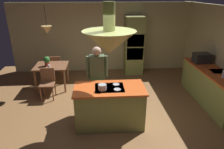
# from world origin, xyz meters

# --- Properties ---
(ground) EXTENTS (8.16, 8.16, 0.00)m
(ground) POSITION_xyz_m (0.00, 0.00, 0.00)
(ground) COLOR olive
(wall_back) EXTENTS (6.80, 0.10, 2.55)m
(wall_back) POSITION_xyz_m (0.00, 3.45, 1.27)
(wall_back) COLOR beige
(wall_back) RESTS_ON ground
(kitchen_island) EXTENTS (1.58, 0.84, 0.95)m
(kitchen_island) POSITION_xyz_m (0.00, -0.20, 0.47)
(kitchen_island) COLOR #8C934C
(kitchen_island) RESTS_ON ground
(counter_run_right) EXTENTS (0.73, 2.50, 0.93)m
(counter_run_right) POSITION_xyz_m (2.84, 0.60, 0.48)
(counter_run_right) COLOR #8C934C
(counter_run_right) RESTS_ON ground
(oven_tower) EXTENTS (0.66, 0.62, 2.10)m
(oven_tower) POSITION_xyz_m (1.10, 3.04, 1.05)
(oven_tower) COLOR #8C934C
(oven_tower) RESTS_ON ground
(dining_table) EXTENTS (0.99, 0.85, 0.76)m
(dining_table) POSITION_xyz_m (-1.70, 1.90, 0.65)
(dining_table) COLOR brown
(dining_table) RESTS_ON ground
(person_at_island) EXTENTS (0.53, 0.23, 1.69)m
(person_at_island) POSITION_xyz_m (-0.26, 0.49, 0.97)
(person_at_island) COLOR tan
(person_at_island) RESTS_ON ground
(range_hood) EXTENTS (1.10, 1.10, 1.00)m
(range_hood) POSITION_xyz_m (0.00, -0.20, 1.99)
(range_hood) COLOR #8C934C
(pendant_light_over_table) EXTENTS (0.32, 0.32, 0.82)m
(pendant_light_over_table) POSITION_xyz_m (-1.70, 1.90, 1.86)
(pendant_light_over_table) COLOR #E0B266
(chair_facing_island) EXTENTS (0.40, 0.40, 0.87)m
(chair_facing_island) POSITION_xyz_m (-1.70, 1.25, 0.50)
(chair_facing_island) COLOR brown
(chair_facing_island) RESTS_ON ground
(chair_by_back_wall) EXTENTS (0.40, 0.40, 0.87)m
(chair_by_back_wall) POSITION_xyz_m (-1.70, 2.55, 0.50)
(chair_by_back_wall) COLOR brown
(chair_by_back_wall) RESTS_ON ground
(potted_plant_on_table) EXTENTS (0.20, 0.20, 0.30)m
(potted_plant_on_table) POSITION_xyz_m (-1.81, 1.86, 0.93)
(potted_plant_on_table) COLOR #99382D
(potted_plant_on_table) RESTS_ON dining_table
(cup_on_table) EXTENTS (0.07, 0.07, 0.09)m
(cup_on_table) POSITION_xyz_m (-1.71, 1.69, 0.81)
(cup_on_table) COLOR white
(cup_on_table) RESTS_ON dining_table
(canister_sugar) EXTENTS (0.10, 0.10, 0.19)m
(canister_sugar) POSITION_xyz_m (2.84, 0.16, 1.03)
(canister_sugar) COLOR silver
(canister_sugar) RESTS_ON counter_run_right
(microwave_on_counter) EXTENTS (0.46, 0.36, 0.28)m
(microwave_on_counter) POSITION_xyz_m (2.84, 1.34, 1.07)
(microwave_on_counter) COLOR #232326
(microwave_on_counter) RESTS_ON counter_run_right
(cooking_pot_on_cooktop) EXTENTS (0.18, 0.18, 0.12)m
(cooking_pot_on_cooktop) POSITION_xyz_m (-0.16, -0.33, 1.01)
(cooking_pot_on_cooktop) COLOR #B2B2B7
(cooking_pot_on_cooktop) RESTS_ON kitchen_island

